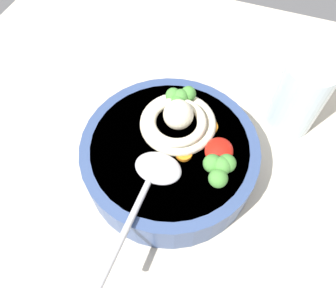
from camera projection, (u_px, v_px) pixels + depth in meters
table_slab at (165, 185)px, 48.38cm from camera, size 91.85×91.85×3.98cm
soup_bowl at (168, 156)px, 45.03cm from camera, size 24.08×24.08×6.34cm
noodle_pile at (180, 121)px, 42.66cm from camera, size 11.44×11.21×4.60cm
soup_spoon at (151, 176)px, 38.98cm from camera, size 17.28×6.11×1.60cm
chili_sauce_dollop at (219, 151)px, 40.81cm from camera, size 4.05×3.64×1.82cm
broccoli_floret_far at (179, 97)px, 44.05cm from camera, size 4.22×3.63×3.34cm
broccoli_floret_right at (219, 170)px, 37.85cm from camera, size 4.54×3.90×3.59cm
carrot_slice_left at (208, 127)px, 43.64cm from camera, size 2.73×2.73×0.50cm
carrot_slice_beside_noodles at (184, 153)px, 41.35cm from camera, size 2.27×2.27×0.55cm
drinking_glass at (299, 97)px, 47.28cm from camera, size 7.38×7.38×12.00cm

